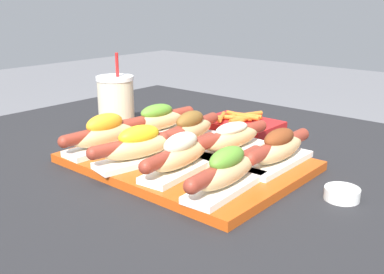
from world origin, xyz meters
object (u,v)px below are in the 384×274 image
object	(u,v)px
hot_dog_6	(232,138)
fries_basket	(241,126)
serving_tray	(186,162)
hot_dog_2	(181,155)
sauce_bowl	(342,193)
hot_dog_7	(279,149)
hot_dog_0	(105,134)
hot_dog_1	(139,146)
hot_dog_5	(190,130)
hot_dog_4	(158,121)
drink_cup	(117,103)
hot_dog_3	(227,171)

from	to	relation	value
hot_dog_6	fries_basket	distance (m)	0.21
serving_tray	hot_dog_2	distance (m)	0.09
hot_dog_2	sauce_bowl	xyz separation A→B (m)	(0.27, 0.12, -0.04)
hot_dog_6	serving_tray	bearing A→B (deg)	-123.41
hot_dog_7	fries_basket	size ratio (longest dim) A/B	1.19
hot_dog_0	hot_dog_1	xyz separation A→B (m)	(0.12, -0.01, -0.00)
hot_dog_7	hot_dog_1	bearing A→B (deg)	-142.46
hot_dog_1	hot_dog_5	world-z (taller)	same
serving_tray	hot_dog_0	distance (m)	0.19
hot_dog_2	serving_tray	bearing A→B (deg)	125.00
serving_tray	hot_dog_5	world-z (taller)	hot_dog_5
hot_dog_4	sauce_bowl	bearing A→B (deg)	-3.28
sauce_bowl	fries_basket	distance (m)	0.42
hot_dog_0	drink_cup	distance (m)	0.21
hot_dog_0	drink_cup	bearing A→B (deg)	132.74
hot_dog_3	hot_dog_2	bearing A→B (deg)	174.43
hot_dog_1	drink_cup	size ratio (longest dim) A/B	1.09
serving_tray	hot_dog_6	size ratio (longest dim) A/B	2.07
hot_dog_3	hot_dog_6	world-z (taller)	hot_dog_3
hot_dog_3	drink_cup	size ratio (longest dim) A/B	1.10
hot_dog_4	hot_dog_3	bearing A→B (deg)	-26.14
hot_dog_0	sauce_bowl	bearing A→B (deg)	14.99
fries_basket	hot_dog_0	bearing A→B (deg)	-109.42
hot_dog_2	sauce_bowl	bearing A→B (deg)	24.19
hot_dog_2	hot_dog_7	world-z (taller)	hot_dog_2
hot_dog_3	hot_dog_6	bearing A→B (deg)	123.41
hot_dog_0	drink_cup	world-z (taller)	drink_cup
hot_dog_0	hot_dog_7	distance (m)	0.37
hot_dog_0	hot_dog_5	bearing A→B (deg)	51.00
serving_tray	hot_dog_4	size ratio (longest dim) A/B	2.08
hot_dog_0	hot_dog_7	world-z (taller)	hot_dog_0
hot_dog_1	hot_dog_0	bearing A→B (deg)	176.08
hot_dog_4	drink_cup	world-z (taller)	drink_cup
hot_dog_1	fries_basket	size ratio (longest dim) A/B	1.17
hot_dog_5	fries_basket	world-z (taller)	hot_dog_5
hot_dog_3	hot_dog_6	xyz separation A→B (m)	(-0.11, 0.16, -0.00)
hot_dog_0	hot_dog_2	xyz separation A→B (m)	(0.21, 0.01, -0.00)
serving_tray	hot_dog_2	size ratio (longest dim) A/B	2.07
serving_tray	hot_dog_4	world-z (taller)	hot_dog_4
hot_dog_5	sauce_bowl	world-z (taller)	hot_dog_5
serving_tray	hot_dog_2	xyz separation A→B (m)	(0.05, -0.07, 0.04)
hot_dog_4	fries_basket	world-z (taller)	hot_dog_4
serving_tray	hot_dog_0	size ratio (longest dim) A/B	2.06
hot_dog_3	hot_dog_0	bearing A→B (deg)	179.50
hot_dog_6	hot_dog_1	bearing A→B (deg)	-122.35
hot_dog_3	hot_dog_5	distance (m)	0.26
hot_dog_1	hot_dog_3	xyz separation A→B (m)	(0.21, 0.01, -0.00)
hot_dog_7	fries_basket	xyz separation A→B (m)	(-0.21, 0.18, -0.03)
hot_dog_3	hot_dog_4	distance (m)	0.36
serving_tray	hot_dog_2	world-z (taller)	hot_dog_2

